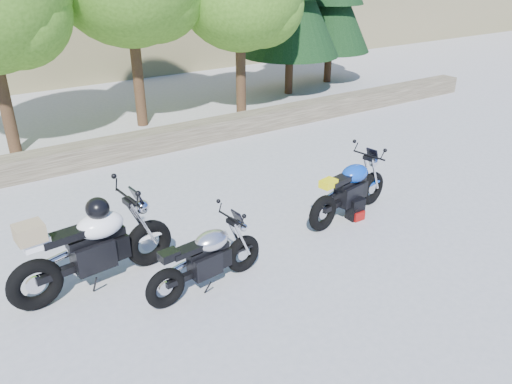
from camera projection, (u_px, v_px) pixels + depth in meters
ground at (281, 264)px, 7.52m from camera, size 90.00×90.00×0.00m
stone_wall at (143, 144)px, 11.57m from camera, size 22.00×0.55×0.50m
silver_bike at (207, 259)px, 6.80m from camera, size 1.87×0.59×0.94m
white_bike at (92, 245)px, 6.77m from camera, size 2.37×0.75×1.31m
blue_bike at (350, 190)px, 8.69m from camera, size 2.04×0.69×1.03m
backpack at (356, 209)px, 8.73m from camera, size 0.29×0.25×0.38m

